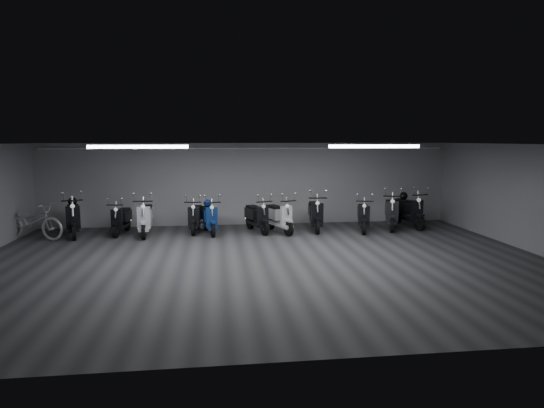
{
  "coord_description": "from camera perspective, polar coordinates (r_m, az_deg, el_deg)",
  "views": [
    {
      "loc": [
        -1.13,
        -10.63,
        2.91
      ],
      "look_at": [
        0.49,
        2.5,
        1.05
      ],
      "focal_mm": 30.24,
      "sensor_mm": 36.0,
      "label": 1
    }
  ],
  "objects": [
    {
      "name": "scooter_0",
      "position": [
        15.1,
        -23.54,
        -0.98
      ],
      "size": [
        1.17,
        2.06,
        1.45
      ],
      "primitive_type": null,
      "rotation": [
        0.0,
        0.0,
        0.28
      ],
      "color": "black",
      "rests_on": "floor"
    },
    {
      "name": "right_wall",
      "position": [
        13.47,
        30.18,
        0.48
      ],
      "size": [
        0.01,
        10.0,
        2.8
      ],
      "primitive_type": "cube",
      "color": "gray",
      "rests_on": "ground"
    },
    {
      "name": "front_wall",
      "position": [
        5.93,
        4.2,
        -6.78
      ],
      "size": [
        14.0,
        0.01,
        2.8
      ],
      "primitive_type": "cube",
      "color": "gray",
      "rests_on": "ground"
    },
    {
      "name": "scooter_6",
      "position": [
        14.37,
        0.88,
        -0.98
      ],
      "size": [
        1.21,
        1.89,
        1.34
      ],
      "primitive_type": null,
      "rotation": [
        0.0,
        0.0,
        0.37
      ],
      "color": "white",
      "rests_on": "floor"
    },
    {
      "name": "scooter_1",
      "position": [
        14.89,
        -18.28,
        -1.27
      ],
      "size": [
        0.73,
        1.71,
        1.23
      ],
      "primitive_type": null,
      "rotation": [
        0.0,
        0.0,
        -0.11
      ],
      "color": "black",
      "rests_on": "floor"
    },
    {
      "name": "scooter_7",
      "position": [
        14.8,
        5.45,
        -0.61
      ],
      "size": [
        0.83,
        1.94,
        1.4
      ],
      "primitive_type": null,
      "rotation": [
        0.0,
        0.0,
        -0.11
      ],
      "color": "black",
      "rests_on": "floor"
    },
    {
      "name": "scooter_9",
      "position": [
        15.47,
        14.65,
        -0.4
      ],
      "size": [
        1.23,
        2.04,
        1.44
      ],
      "primitive_type": null,
      "rotation": [
        0.0,
        0.0,
        -0.33
      ],
      "color": "black",
      "rests_on": "floor"
    },
    {
      "name": "ceiling",
      "position": [
        10.69,
        -0.98,
        7.44
      ],
      "size": [
        14.0,
        10.0,
        0.01
      ],
      "primitive_type": "cube",
      "color": "slate",
      "rests_on": "ground"
    },
    {
      "name": "fluor_strip_right",
      "position": [
        12.34,
        12.61,
        7.02
      ],
      "size": [
        2.4,
        0.18,
        0.08
      ],
      "primitive_type": "cube",
      "color": "white",
      "rests_on": "ceiling"
    },
    {
      "name": "fluor_strip_left",
      "position": [
        11.78,
        -16.29,
        6.86
      ],
      "size": [
        2.4,
        0.18,
        0.08
      ],
      "primitive_type": "cube",
      "color": "white",
      "rests_on": "ceiling"
    },
    {
      "name": "scooter_10",
      "position": [
        15.92,
        16.58,
        -0.23
      ],
      "size": [
        1.03,
        2.03,
        1.44
      ],
      "primitive_type": null,
      "rotation": [
        0.0,
        0.0,
        0.2
      ],
      "color": "black",
      "rests_on": "floor"
    },
    {
      "name": "scooter_8",
      "position": [
        14.89,
        11.3,
        -0.88
      ],
      "size": [
        1.02,
        1.84,
        1.3
      ],
      "primitive_type": null,
      "rotation": [
        0.0,
        0.0,
        -0.27
      ],
      "color": "black",
      "rests_on": "floor"
    },
    {
      "name": "conduit",
      "position": [
        15.59,
        -2.9,
        6.93
      ],
      "size": [
        13.6,
        0.05,
        0.05
      ],
      "primitive_type": "cylinder",
      "rotation": [
        0.0,
        1.57,
        0.0
      ],
      "color": "white",
      "rests_on": "back_wall"
    },
    {
      "name": "scooter_2",
      "position": [
        14.48,
        -15.5,
        -1.05
      ],
      "size": [
        0.72,
        1.92,
        1.41
      ],
      "primitive_type": null,
      "rotation": [
        0.0,
        0.0,
        0.05
      ],
      "color": "silver",
      "rests_on": "floor"
    },
    {
      "name": "helmet_2",
      "position": [
        16.1,
        16.07,
        0.98
      ],
      "size": [
        0.27,
        0.27,
        0.27
      ],
      "primitive_type": "sphere",
      "color": "black",
      "rests_on": "scooter_10"
    },
    {
      "name": "floor",
      "position": [
        11.08,
        -0.94,
        -7.25
      ],
      "size": [
        14.0,
        10.0,
        0.01
      ],
      "primitive_type": "cube",
      "color": "#333336",
      "rests_on": "ground"
    },
    {
      "name": "helmet_0",
      "position": [
        14.55,
        -8.03,
        0.11
      ],
      "size": [
        0.24,
        0.24,
        0.24
      ],
      "primitive_type": "sphere",
      "color": "navy",
      "rests_on": "scooter_4"
    },
    {
      "name": "scooter_5",
      "position": [
        14.45,
        -1.88,
        -1.01
      ],
      "size": [
        1.1,
        1.84,
        1.3
      ],
      "primitive_type": null,
      "rotation": [
        0.0,
        0.0,
        0.32
      ],
      "color": "black",
      "rests_on": "floor"
    },
    {
      "name": "scooter_4",
      "position": [
        14.35,
        -7.84,
        -1.11
      ],
      "size": [
        0.9,
        1.84,
        1.31
      ],
      "primitive_type": null,
      "rotation": [
        0.0,
        0.0,
        0.19
      ],
      "color": "navy",
      "rests_on": "floor"
    },
    {
      "name": "back_wall",
      "position": [
        15.75,
        -2.89,
        2.49
      ],
      "size": [
        14.0,
        0.01,
        2.8
      ],
      "primitive_type": "cube",
      "color": "gray",
      "rests_on": "ground"
    },
    {
      "name": "bicycle",
      "position": [
        15.14,
        -27.72,
        -1.49
      ],
      "size": [
        2.15,
        1.36,
        1.31
      ],
      "primitive_type": "imported",
      "rotation": [
        0.0,
        0.0,
        1.22
      ],
      "color": "silver",
      "rests_on": "floor"
    },
    {
      "name": "scooter_3",
      "position": [
        14.64,
        -9.51,
        -1.02
      ],
      "size": [
        0.72,
        1.77,
        1.28
      ],
      "primitive_type": null,
      "rotation": [
        0.0,
        0.0,
        -0.08
      ],
      "color": "black",
      "rests_on": "floor"
    },
    {
      "name": "helmet_1",
      "position": [
        15.32,
        -23.6,
        0.29
      ],
      "size": [
        0.26,
        0.26,
        0.26
      ],
      "primitive_type": "sphere",
      "color": "black",
      "rests_on": "scooter_0"
    }
  ]
}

